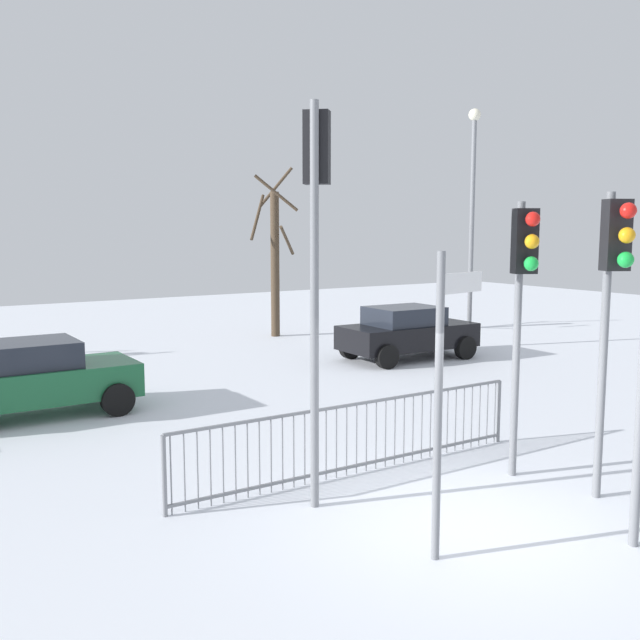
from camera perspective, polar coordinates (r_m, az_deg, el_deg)
ground_plane at (r=9.13m, az=11.77°, el=-15.98°), size 60.00×60.00×0.00m
traffic_light_rear_right at (r=9.83m, az=22.42°, el=3.19°), size 0.40×0.53×4.06m
traffic_light_rear_left at (r=10.35m, az=15.94°, el=3.27°), size 0.41×0.52×3.97m
traffic_light_mid_right at (r=9.02m, az=-0.29°, el=8.34°), size 0.46×0.47×5.14m
direction_sign_post at (r=7.74m, az=9.72°, el=-5.58°), size 0.78×0.21×3.36m
pedestrian_guard_railing at (r=10.60m, az=2.95°, el=-9.34°), size 5.96×0.10×1.07m
car_black_trailing at (r=19.83m, az=6.98°, el=-0.94°), size 3.85×2.02×1.47m
car_green_near at (r=14.75m, az=-22.11°, el=-4.27°), size 3.81×1.94×1.47m
street_lamp at (r=21.90m, az=12.09°, el=9.02°), size 0.36×0.36×7.09m
bare_tree_centre at (r=23.85m, az=-3.65°, el=5.08°), size 1.77×1.88×5.66m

